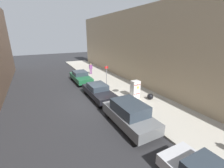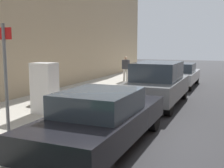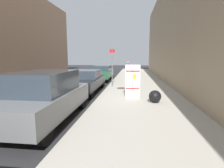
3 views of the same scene
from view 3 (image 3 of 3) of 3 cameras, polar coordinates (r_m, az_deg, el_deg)
ground_plane at (r=11.26m, az=-11.14°, el=-2.82°), size 80.00×80.00×0.00m
sidewalk_slab at (r=10.72m, az=9.03°, el=-2.92°), size 4.47×44.00×0.16m
building_facade_near at (r=11.40m, az=27.97°, el=18.88°), size 2.33×39.60×8.84m
discarded_refrigerator at (r=9.08m, az=6.74°, el=0.94°), size 0.75×0.63×1.69m
manhole_cover at (r=11.74m, az=3.27°, el=-1.38°), size 0.70×0.70×0.02m
street_sign_post at (r=12.33m, az=0.05°, el=6.12°), size 0.36×0.07×2.70m
trash_bag at (r=8.26m, az=13.84°, el=-3.96°), size 0.57×0.57×0.57m
pedestrian_standing_near at (r=19.68m, az=5.26°, el=5.32°), size 0.46×0.22×1.61m
parked_sedan_green at (r=17.08m, az=-3.36°, el=3.71°), size 1.83×4.65×1.41m
parked_sedan_dark at (r=11.35m, az=-8.55°, el=1.09°), size 1.79×4.73×1.40m
parked_suv_gray at (r=6.45m, az=-21.04°, el=-3.71°), size 1.89×4.47×1.74m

